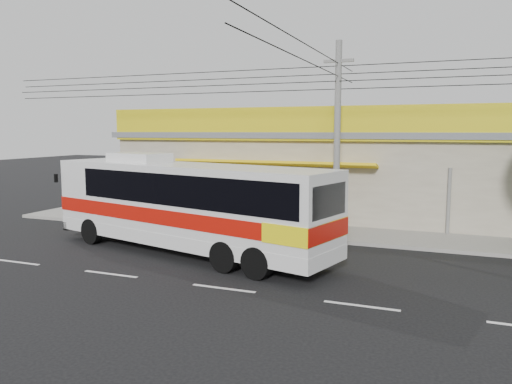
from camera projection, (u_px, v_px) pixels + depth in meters
ground at (255, 267)px, 16.87m from camera, size 120.00×120.00×0.00m
sidewalk at (304, 231)px, 22.41m from camera, size 30.00×3.20×0.15m
lane_markings at (224, 288)px, 14.56m from camera, size 50.00×0.12×0.01m
storefront_building at (332, 173)px, 27.25m from camera, size 22.60×9.20×5.70m
coach_bus at (189, 201)px, 18.41m from camera, size 12.27×5.51×3.70m
motorbike_red at (132, 206)px, 26.20m from camera, size 2.03×1.27×1.01m
motorbike_dark at (209, 208)px, 24.92m from camera, size 1.95×0.99×1.13m
utility_pole at (338, 76)px, 20.46m from camera, size 34.00×14.00×8.24m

